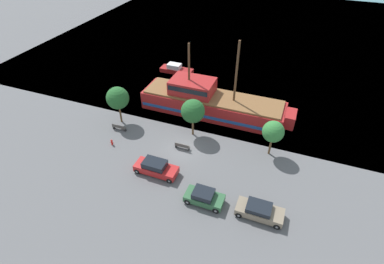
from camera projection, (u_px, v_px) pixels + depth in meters
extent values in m
plane|color=#5B5B5E|center=(182.00, 149.00, 35.87)|extent=(160.00, 160.00, 0.00)
plane|color=teal|center=(256.00, 30.00, 68.30)|extent=(80.00, 80.00, 0.00)
cube|color=#A31E1E|center=(212.00, 105.00, 41.13)|extent=(19.44, 4.84, 2.48)
cube|color=#234C93|center=(212.00, 108.00, 41.36)|extent=(19.05, 4.92, 0.45)
cube|color=#A31E1E|center=(290.00, 119.00, 37.99)|extent=(1.40, 2.66, 1.73)
cube|color=brown|center=(213.00, 97.00, 40.29)|extent=(18.66, 4.45, 0.25)
cube|color=#A31E1E|center=(192.00, 86.00, 40.48)|extent=(5.83, 3.87, 1.84)
cube|color=black|center=(192.00, 84.00, 40.31)|extent=(5.54, 3.93, 0.66)
cylinder|color=#4C331E|center=(237.00, 72.00, 36.92)|extent=(0.28, 0.28, 8.07)
cylinder|color=#4C331E|center=(189.00, 69.00, 39.07)|extent=(0.28, 0.28, 6.86)
cube|color=maroon|center=(177.00, 70.00, 51.50)|extent=(5.61, 1.92, 0.71)
cube|color=silver|center=(174.00, 66.00, 51.16)|extent=(2.24, 1.50, 0.76)
cube|color=black|center=(178.00, 67.00, 50.97)|extent=(0.12, 1.35, 0.61)
cube|color=#7F705B|center=(260.00, 212.00, 27.91)|extent=(4.40, 1.88, 0.68)
cube|color=black|center=(259.00, 207.00, 27.60)|extent=(2.29, 1.69, 0.46)
cylinder|color=black|center=(277.00, 226.00, 26.95)|extent=(0.64, 0.22, 0.64)
cylinder|color=gray|center=(277.00, 226.00, 26.95)|extent=(0.24, 0.25, 0.24)
cylinder|color=black|center=(279.00, 212.00, 28.20)|extent=(0.64, 0.22, 0.64)
cylinder|color=gray|center=(279.00, 212.00, 28.20)|extent=(0.24, 0.25, 0.24)
cylinder|color=black|center=(239.00, 215.00, 27.94)|extent=(0.64, 0.22, 0.64)
cylinder|color=gray|center=(239.00, 215.00, 27.94)|extent=(0.24, 0.25, 0.24)
cylinder|color=black|center=(243.00, 201.00, 29.19)|extent=(0.64, 0.22, 0.64)
cylinder|color=gray|center=(243.00, 201.00, 29.19)|extent=(0.24, 0.25, 0.24)
cube|color=#B21E1E|center=(156.00, 169.00, 32.31)|extent=(4.72, 1.81, 0.74)
cube|color=black|center=(155.00, 164.00, 31.93)|extent=(2.46, 1.63, 0.64)
cylinder|color=black|center=(169.00, 181.00, 31.35)|extent=(0.63, 0.22, 0.63)
cylinder|color=gray|center=(169.00, 181.00, 31.35)|extent=(0.24, 0.25, 0.24)
cylinder|color=black|center=(176.00, 170.00, 32.55)|extent=(0.63, 0.22, 0.63)
cylinder|color=gray|center=(176.00, 170.00, 32.55)|extent=(0.24, 0.25, 0.24)
cylinder|color=black|center=(137.00, 171.00, 32.43)|extent=(0.63, 0.22, 0.63)
cylinder|color=gray|center=(137.00, 171.00, 32.43)|extent=(0.24, 0.25, 0.24)
cylinder|color=black|center=(144.00, 162.00, 33.63)|extent=(0.63, 0.22, 0.63)
cylinder|color=gray|center=(144.00, 162.00, 33.63)|extent=(0.24, 0.25, 0.24)
cube|color=#2D5B38|center=(204.00, 198.00, 29.18)|extent=(3.81, 1.82, 0.66)
cube|color=black|center=(203.00, 194.00, 28.84)|extent=(1.98, 1.64, 0.56)
cylinder|color=black|center=(216.00, 210.00, 28.32)|extent=(0.66, 0.22, 0.66)
cylinder|color=gray|center=(216.00, 210.00, 28.32)|extent=(0.25, 0.25, 0.25)
cylinder|color=black|center=(221.00, 198.00, 29.53)|extent=(0.66, 0.22, 0.66)
cylinder|color=gray|center=(221.00, 198.00, 29.53)|extent=(0.25, 0.25, 0.25)
cylinder|color=black|center=(188.00, 202.00, 29.14)|extent=(0.66, 0.22, 0.66)
cylinder|color=gray|center=(188.00, 202.00, 29.14)|extent=(0.25, 0.25, 0.25)
cylinder|color=black|center=(193.00, 190.00, 30.35)|extent=(0.66, 0.22, 0.66)
cylinder|color=gray|center=(193.00, 190.00, 30.35)|extent=(0.25, 0.25, 0.25)
cylinder|color=red|center=(112.00, 143.00, 36.27)|extent=(0.22, 0.22, 0.56)
sphere|color=red|center=(112.00, 141.00, 36.05)|extent=(0.25, 0.25, 0.25)
cylinder|color=red|center=(111.00, 142.00, 36.30)|extent=(0.10, 0.09, 0.09)
cylinder|color=red|center=(113.00, 143.00, 36.21)|extent=(0.10, 0.09, 0.09)
cube|color=#4C4742|center=(119.00, 127.00, 38.56)|extent=(1.84, 0.45, 0.05)
cube|color=#4C4742|center=(118.00, 126.00, 38.28)|extent=(1.84, 0.06, 0.40)
cube|color=#2D2D2D|center=(114.00, 127.00, 38.94)|extent=(0.12, 0.36, 0.40)
cube|color=#2D2D2D|center=(125.00, 130.00, 38.46)|extent=(0.12, 0.36, 0.40)
cube|color=#4C4742|center=(182.00, 146.00, 35.61)|extent=(1.80, 0.45, 0.05)
cube|color=#4C4742|center=(182.00, 145.00, 35.33)|extent=(1.80, 0.06, 0.40)
cube|color=#2D2D2D|center=(176.00, 146.00, 35.99)|extent=(0.12, 0.36, 0.40)
cube|color=#2D2D2D|center=(189.00, 149.00, 35.51)|extent=(0.12, 0.36, 0.40)
cylinder|color=brown|center=(120.00, 114.00, 39.50)|extent=(0.24, 0.24, 2.44)
sphere|color=#235B28|center=(118.00, 98.00, 38.00)|extent=(2.90, 2.90, 2.90)
cylinder|color=brown|center=(193.00, 127.00, 37.39)|extent=(0.24, 0.24, 2.28)
sphere|color=#235B28|center=(193.00, 111.00, 35.93)|extent=(2.91, 2.91, 2.91)
cylinder|color=brown|center=(270.00, 146.00, 34.50)|extent=(0.24, 0.24, 2.21)
sphere|color=#337A38|center=(273.00, 132.00, 33.18)|extent=(2.46, 2.46, 2.46)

